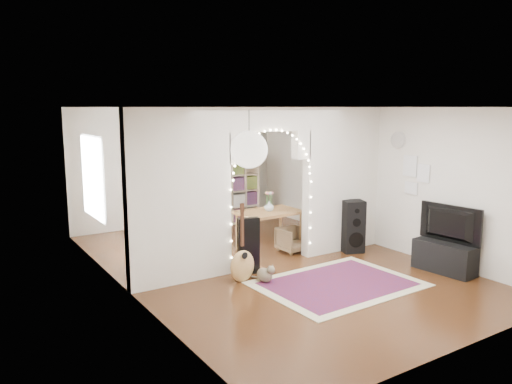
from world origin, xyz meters
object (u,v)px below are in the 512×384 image
floor_speaker (353,226)px  media_console (444,257)px  acoustic_guitar (242,253)px  bookcase (229,191)px  dining_chair_right (293,239)px  dining_chair_left (187,232)px  dining_table (269,215)px

floor_speaker → media_console: 1.76m
acoustic_guitar → floor_speaker: size_ratio=1.08×
bookcase → dining_chair_right: 2.73m
acoustic_guitar → media_console: size_ratio=1.06×
media_console → bookcase: size_ratio=0.65×
acoustic_guitar → dining_chair_left: 2.43m
dining_chair_left → dining_chair_right: dining_chair_left is taller
dining_table → dining_chair_left: size_ratio=2.16×
bookcase → dining_chair_right: bookcase is taller
dining_table → dining_chair_right: dining_table is taller
dining_chair_left → floor_speaker: bearing=-16.9°
acoustic_guitar → floor_speaker: (2.60, 0.28, 0.03)m
dining_chair_right → acoustic_guitar: bearing=-154.9°
bookcase → dining_chair_left: (-1.63, -1.17, -0.51)m
dining_table → dining_chair_left: bearing=134.4°
dining_chair_right → bookcase: bearing=83.7°
dining_chair_right → dining_chair_left: bearing=131.4°
bookcase → media_console: bearing=-81.3°
bookcase → dining_table: (-0.45, -2.32, -0.08)m
acoustic_guitar → dining_table: acoustic_guitar is taller
acoustic_guitar → dining_chair_left: size_ratio=1.88×
floor_speaker → bookcase: (-0.79, 3.29, 0.28)m
media_console → bookcase: bookcase is taller
media_console → bookcase: bearing=98.5°
media_console → dining_chair_left: 4.78m
media_console → acoustic_guitar: bearing=149.8°
media_console → dining_chair_left: bearing=121.5°
floor_speaker → dining_chair_left: size_ratio=1.75×
dining_chair_right → dining_table: bearing=127.8°
acoustic_guitar → floor_speaker: acoustic_guitar is taller
media_console → dining_table: (-1.70, 2.66, 0.43)m
acoustic_guitar → media_console: bearing=-37.1°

